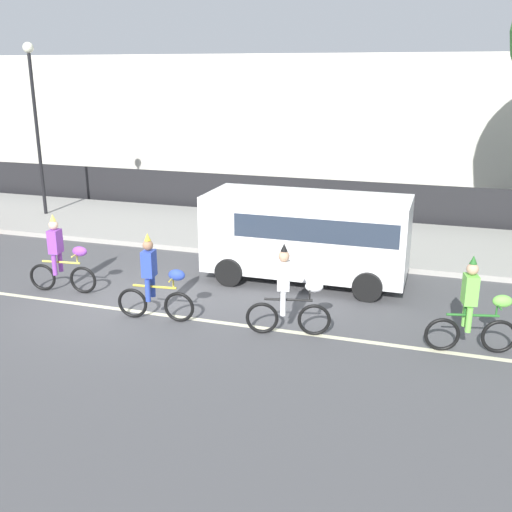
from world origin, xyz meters
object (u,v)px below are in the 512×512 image
(parade_cyclist_lime, at_px, (474,311))
(parked_van_white, at_px, (309,232))
(parade_cyclist_purple, at_px, (61,259))
(street_lamp_post, at_px, (34,104))
(parade_cyclist_cobalt, at_px, (155,283))
(parade_cyclist_zebra, at_px, (289,295))

(parade_cyclist_lime, bearing_deg, parked_van_white, 141.80)
(parade_cyclist_purple, relative_size, street_lamp_post, 0.33)
(parade_cyclist_purple, height_order, parked_van_white, parked_van_white)
(street_lamp_post, bearing_deg, parked_van_white, -19.17)
(parade_cyclist_purple, height_order, parade_cyclist_cobalt, same)
(parade_cyclist_purple, xyz_separation_m, parade_cyclist_lime, (9.27, -0.40, 0.00))
(parade_cyclist_purple, distance_m, parked_van_white, 6.04)
(parade_cyclist_cobalt, bearing_deg, parade_cyclist_purple, 163.83)
(parade_cyclist_cobalt, height_order, parade_cyclist_zebra, same)
(parade_cyclist_lime, height_order, street_lamp_post, street_lamp_post)
(parade_cyclist_purple, xyz_separation_m, parade_cyclist_zebra, (5.78, -0.69, 0.00))
(parade_cyclist_lime, bearing_deg, parade_cyclist_purple, 177.51)
(parade_cyclist_zebra, bearing_deg, street_lamp_post, 147.38)
(parade_cyclist_cobalt, xyz_separation_m, parade_cyclist_lime, (6.37, 0.44, 0.00))
(parade_cyclist_lime, bearing_deg, parade_cyclist_cobalt, -176.08)
(parade_cyclist_cobalt, bearing_deg, parade_cyclist_zebra, 2.89)
(parade_cyclist_zebra, height_order, parade_cyclist_lime, same)
(parade_cyclist_zebra, xyz_separation_m, parked_van_white, (-0.36, 3.32, 0.44))
(parade_cyclist_cobalt, height_order, street_lamp_post, street_lamp_post)
(parade_cyclist_purple, bearing_deg, parked_van_white, 25.85)
(parade_cyclist_lime, relative_size, street_lamp_post, 0.33)
(parked_van_white, bearing_deg, parade_cyclist_cobalt, -126.04)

